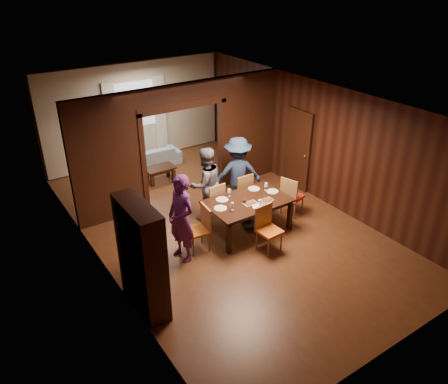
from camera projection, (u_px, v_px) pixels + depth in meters
floor at (220, 224)px, 9.99m from camera, size 9.00×9.00×0.00m
ceiling at (220, 99)px, 8.64m from camera, size 5.50×9.00×0.02m
room_walls at (178, 138)px, 10.68m from camera, size 5.52×9.01×2.90m
person_purple at (181, 219)px, 8.44m from camera, size 0.56×0.74×1.82m
person_grey at (205, 184)px, 9.85m from camera, size 0.88×0.70×1.74m
person_navy at (238, 173)px, 10.32m from camera, size 1.32×1.07×1.78m
sofa at (147, 157)px, 12.68m from camera, size 1.95×0.83×0.56m
serving_bowl at (250, 195)px, 9.51m from camera, size 0.35×0.35×0.09m
dining_table at (247, 216)px, 9.58m from camera, size 1.80×1.12×0.76m
coffee_table at (160, 174)px, 11.88m from camera, size 0.80×0.50×0.40m
chair_left at (197, 229)px, 8.89m from camera, size 0.48×0.48×0.97m
chair_right at (293, 195)px, 10.20m from camera, size 0.55×0.55×0.97m
chair_far_l at (212, 202)px, 9.92m from camera, size 0.47×0.47×0.97m
chair_far_r at (240, 191)px, 10.37m from camera, size 0.45×0.45×0.97m
chair_near at (269, 230)px, 8.88m from camera, size 0.47×0.47×0.97m
hutch at (142, 258)px, 7.18m from camera, size 0.40×1.20×2.00m
door_right at (297, 150)px, 11.19m from camera, size 0.06×0.90×2.10m
window_far at (135, 105)px, 12.46m from camera, size 1.20×0.03×1.30m
curtain_left at (112, 125)px, 12.28m from camera, size 0.35×0.06×2.40m
curtain_right at (160, 116)px, 13.01m from camera, size 0.35×0.06×2.40m
plate_left at (220, 208)px, 9.09m from camera, size 0.27×0.27×0.01m
plate_far_l at (222, 200)px, 9.42m from camera, size 0.27×0.27×0.01m
plate_far_r at (254, 189)px, 9.87m from camera, size 0.27×0.27×0.01m
plate_right at (272, 191)px, 9.76m from camera, size 0.27×0.27×0.01m
plate_near at (259, 207)px, 9.15m from camera, size 0.27×0.27×0.01m
platter_a at (250, 203)px, 9.26m from camera, size 0.30×0.20×0.04m
platter_b at (266, 200)px, 9.38m from camera, size 0.30×0.20×0.04m
wineglass_left at (232, 206)px, 8.99m from camera, size 0.08×0.08×0.18m
wineglass_far at (229, 193)px, 9.52m from camera, size 0.08×0.08×0.18m
wineglass_right at (266, 187)px, 9.78m from camera, size 0.08×0.08×0.18m
tumbler at (260, 203)px, 9.17m from camera, size 0.07×0.07×0.14m
condiment_jar at (245, 201)px, 9.26m from camera, size 0.08×0.08×0.11m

